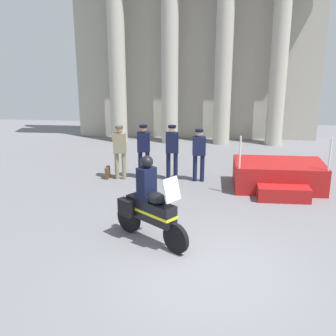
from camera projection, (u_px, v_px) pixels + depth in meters
name	position (u px, v px, depth m)	size (l,w,h in m)	color
ground_plane	(202.00, 267.00, 8.23)	(28.00, 28.00, 0.00)	slate
colonnade_backdrop	(197.00, 44.00, 17.03)	(10.10, 1.52, 7.26)	#A49F91
reviewing_stand	(279.00, 177.00, 12.27)	(2.53, 1.98, 1.68)	#A51919
officer_in_row_0	(120.00, 148.00, 12.95)	(0.40, 0.26, 1.66)	#847A5B
officer_in_row_1	(144.00, 148.00, 12.98)	(0.40, 0.26, 1.68)	black
officer_in_row_2	(172.00, 148.00, 12.83)	(0.40, 0.26, 1.70)	black
officer_in_row_3	(199.00, 151.00, 12.77)	(0.40, 0.26, 1.60)	#141938
motorcycle_with_rider	(149.00, 206.00, 9.07)	(1.70, 1.41, 1.90)	black
briefcase_on_ground	(108.00, 173.00, 13.26)	(0.10, 0.32, 0.36)	brown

